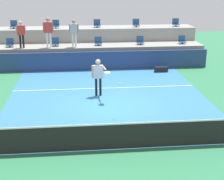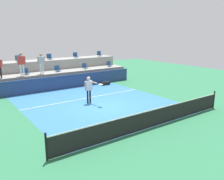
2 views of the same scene
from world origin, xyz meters
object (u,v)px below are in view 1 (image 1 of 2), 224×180
object	(u,v)px
stadium_chair_upper_left	(56,25)
stadium_chair_upper_far_right	(176,23)
spectator_leaning_on_rail	(21,32)
spectator_in_white	(48,29)
stadium_chair_lower_center	(98,42)
stadium_chair_upper_right	(136,24)
tennis_ball	(120,84)
stadium_chair_lower_far_left	(10,43)
stadium_chair_upper_far_left	(14,25)
equipment_bag	(161,69)
stadium_chair_lower_far_right	(182,40)
tennis_player	(98,74)
stadium_chair_lower_left	(55,42)
stadium_chair_lower_right	(140,41)
stadium_chair_upper_center	(97,24)
spectator_in_grey	(74,31)

from	to	relation	value
stadium_chair_upper_left	stadium_chair_upper_far_right	size ratio (longest dim) A/B	1.00
spectator_leaning_on_rail	spectator_in_white	bearing A→B (deg)	0.00
stadium_chair_lower_center	stadium_chair_upper_right	world-z (taller)	stadium_chair_upper_right
stadium_chair_upper_left	tennis_ball	size ratio (longest dim) A/B	7.65
stadium_chair_lower_far_left	stadium_chair_upper_far_left	xyz separation A→B (m)	(0.01, 1.80, 0.85)
spectator_in_white	equipment_bag	xyz separation A→B (m)	(6.51, -1.69, -2.18)
stadium_chair_lower_far_left	tennis_ball	bearing A→B (deg)	-56.31
stadium_chair_upper_right	tennis_ball	xyz separation A→B (m)	(-2.37, -10.27, -0.97)
stadium_chair_upper_right	spectator_in_white	world-z (taller)	spectator_in_white
stadium_chair_lower_far_right	tennis_ball	xyz separation A→B (m)	(-5.03, -8.47, -0.12)
stadium_chair_upper_far_left	tennis_ball	size ratio (longest dim) A/B	7.65
stadium_chair_upper_right	tennis_ball	bearing A→B (deg)	-102.97
stadium_chair_lower_center	spectator_leaning_on_rail	distance (m)	4.64
tennis_player	stadium_chair_lower_center	bearing A→B (deg)	86.44
stadium_chair_upper_far_right	stadium_chair_lower_left	bearing A→B (deg)	-167.33
stadium_chair_lower_far_right	tennis_player	size ratio (longest dim) A/B	0.30
stadium_chair_upper_far_left	spectator_leaning_on_rail	bearing A→B (deg)	-70.49
stadium_chair_lower_right	tennis_ball	size ratio (longest dim) A/B	7.65
stadium_chair_lower_far_left	stadium_chair_upper_far_left	size ratio (longest dim) A/B	1.00
stadium_chair_upper_far_right	tennis_ball	size ratio (longest dim) A/B	7.65
stadium_chair_lower_right	stadium_chair_upper_center	world-z (taller)	stadium_chair_upper_center
stadium_chair_lower_right	stadium_chair_upper_far_left	distance (m)	8.22
stadium_chair_lower_right	stadium_chair_upper_far_right	world-z (taller)	stadium_chair_upper_far_right
stadium_chair_upper_far_right	spectator_in_white	distance (m)	8.64
stadium_chair_lower_center	spectator_in_white	xyz separation A→B (m)	(-2.98, -0.38, 0.87)
stadium_chair_upper_far_left	stadium_chair_lower_far_left	bearing A→B (deg)	-90.17
stadium_chair_upper_left	spectator_in_grey	distance (m)	2.49
stadium_chair_lower_center	spectator_in_grey	distance (m)	1.70
stadium_chair_lower_far_left	tennis_ball	xyz separation A→B (m)	(5.65, -8.47, -0.12)
stadium_chair_lower_right	spectator_in_grey	world-z (taller)	spectator_in_grey
stadium_chair_upper_left	stadium_chair_upper_center	world-z (taller)	same
stadium_chair_upper_far_left	spectator_in_grey	world-z (taller)	spectator_in_grey
stadium_chair_lower_far_right	stadium_chair_upper_far_right	world-z (taller)	stadium_chair_upper_far_right
stadium_chair_upper_center	equipment_bag	size ratio (longest dim) A/B	0.68
stadium_chair_lower_right	tennis_player	size ratio (longest dim) A/B	0.30
tennis_player	tennis_ball	size ratio (longest dim) A/B	25.51
stadium_chair_upper_far_right	equipment_bag	world-z (taller)	stadium_chair_upper_far_right
stadium_chair_lower_far_left	stadium_chair_upper_right	bearing A→B (deg)	12.66
stadium_chair_upper_right	tennis_player	size ratio (longest dim) A/B	0.30
tennis_player	stadium_chair_lower_left	bearing A→B (deg)	110.80
tennis_player	spectator_leaning_on_rail	distance (m)	7.06
tennis_player	stadium_chair_lower_far_right	bearing A→B (deg)	46.22
stadium_chair_lower_left	stadium_chair_upper_right	bearing A→B (deg)	18.79
stadium_chair_upper_center	stadium_chair_upper_far_right	distance (m)	5.33
stadium_chair_upper_left	spectator_in_grey	size ratio (longest dim) A/B	0.32
stadium_chair_lower_center	stadium_chair_upper_center	size ratio (longest dim) A/B	1.00
stadium_chair_lower_far_left	spectator_leaning_on_rail	size ratio (longest dim) A/B	0.33
stadium_chair_upper_center	tennis_player	world-z (taller)	stadium_chair_upper_center
stadium_chair_lower_center	stadium_chair_upper_left	world-z (taller)	stadium_chair_upper_left
stadium_chair_lower_left	stadium_chair_upper_far_right	world-z (taller)	stadium_chair_upper_far_right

